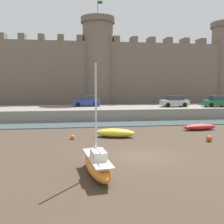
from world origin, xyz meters
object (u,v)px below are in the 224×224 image
at_px(car_quay_centre_east, 175,101).
at_px(car_quay_east, 87,101).
at_px(mooring_buoy_mid_mud, 209,138).
at_px(mooring_buoy_near_shore, 72,137).
at_px(car_quay_west, 217,101).
at_px(rowboat_midflat_left, 115,133).
at_px(sailboat_foreground_right, 97,164).
at_px(rowboat_midflat_right, 200,127).

xyz_separation_m(car_quay_centre_east, car_quay_east, (-12.94, 2.85, 0.00)).
bearing_deg(mooring_buoy_mid_mud, mooring_buoy_near_shore, 167.56).
bearing_deg(car_quay_west, car_quay_east, 168.51).
relative_size(car_quay_west, car_quay_east, 1.00).
height_order(car_quay_centre_east, car_quay_east, same).
bearing_deg(mooring_buoy_near_shore, car_quay_centre_east, 43.61).
distance_m(rowboat_midflat_left, mooring_buoy_near_shore, 3.91).
xyz_separation_m(sailboat_foreground_right, rowboat_midflat_left, (2.53, 9.95, -0.19)).
bearing_deg(car_quay_west, rowboat_midflat_right, -127.38).
bearing_deg(mooring_buoy_mid_mud, rowboat_midflat_left, 158.42).
bearing_deg(car_quay_west, rowboat_midflat_left, -143.53).
xyz_separation_m(rowboat_midflat_right, mooring_buoy_near_shore, (-13.33, -2.93, -0.14)).
distance_m(rowboat_midflat_left, car_quay_centre_east, 17.95).
relative_size(rowboat_midflat_left, mooring_buoy_near_shore, 9.54).
bearing_deg(car_quay_east, car_quay_centre_east, -12.42).
bearing_deg(car_quay_east, mooring_buoy_near_shore, -97.10).
bearing_deg(car_quay_centre_east, mooring_buoy_mid_mud, -102.18).
height_order(rowboat_midflat_left, mooring_buoy_mid_mud, rowboat_midflat_left).
relative_size(sailboat_foreground_right, mooring_buoy_mid_mud, 11.63).
distance_m(sailboat_foreground_right, rowboat_midflat_right, 17.26).
bearing_deg(rowboat_midflat_right, rowboat_midflat_left, -165.39).
distance_m(rowboat_midflat_right, car_quay_west, 13.23).
distance_m(mooring_buoy_near_shore, car_quay_centre_east, 20.94).
xyz_separation_m(mooring_buoy_near_shore, car_quay_east, (2.14, 17.22, 2.11)).
bearing_deg(mooring_buoy_near_shore, car_quay_east, 82.90).
height_order(rowboat_midflat_right, car_quay_centre_east, car_quay_centre_east).
bearing_deg(car_quay_east, mooring_buoy_mid_mud, -64.79).
xyz_separation_m(rowboat_midflat_left, mooring_buoy_near_shore, (-3.87, -0.47, -0.21)).
bearing_deg(mooring_buoy_near_shore, sailboat_foreground_right, -81.95).
height_order(sailboat_foreground_right, car_quay_east, sailboat_foreground_right).
bearing_deg(rowboat_midflat_right, car_quay_west, 52.62).
relative_size(sailboat_foreground_right, rowboat_midflat_right, 1.53).
xyz_separation_m(sailboat_foreground_right, car_quay_centre_east, (13.74, 23.85, 1.72)).
xyz_separation_m(mooring_buoy_mid_mud, car_quay_west, (9.84, 15.85, 2.06)).
height_order(mooring_buoy_mid_mud, mooring_buoy_near_shore, mooring_buoy_mid_mud).
bearing_deg(car_quay_west, mooring_buoy_near_shore, -147.93).
height_order(sailboat_foreground_right, mooring_buoy_mid_mud, sailboat_foreground_right).
relative_size(mooring_buoy_mid_mud, car_quay_east, 0.12).
distance_m(sailboat_foreground_right, mooring_buoy_near_shore, 9.58).
bearing_deg(car_quay_east, rowboat_midflat_left, -84.11).
distance_m(rowboat_midflat_right, mooring_buoy_near_shore, 13.65).
xyz_separation_m(sailboat_foreground_right, car_quay_east, (0.80, 26.70, 1.72)).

